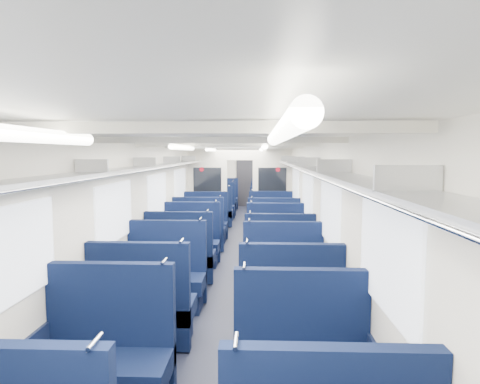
{
  "coord_description": "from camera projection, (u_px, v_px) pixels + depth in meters",
  "views": [
    {
      "loc": [
        0.45,
        -8.13,
        2.18
      ],
      "look_at": [
        -0.01,
        3.38,
        1.1
      ],
      "focal_mm": 30.98,
      "sensor_mm": 36.0,
      "label": 1
    }
  ],
  "objects": [
    {
      "name": "end_door",
      "position": [
        246.0,
        182.0,
        17.11
      ],
      "size": [
        0.75,
        0.06,
        2.0
      ],
      "primitive_type": "cube",
      "color": "black",
      "rests_on": "floor"
    },
    {
      "name": "seat_13",
      "position": [
        279.0,
        263.0,
        6.81
      ],
      "size": [
        1.13,
        0.62,
        1.26
      ],
      "color": "#0B1535",
      "rests_on": "floor"
    },
    {
      "name": "luggage_rack_right",
      "position": [
        295.0,
        164.0,
        8.08
      ],
      "size": [
        0.36,
        17.4,
        0.18
      ],
      "color": "#B2B5BA",
      "rests_on": "wall_right"
    },
    {
      "name": "seat_23",
      "position": [
        268.0,
        208.0,
        13.57
      ],
      "size": [
        1.13,
        0.62,
        1.26
      ],
      "color": "#0B1535",
      "rests_on": "floor"
    },
    {
      "name": "seat_17",
      "position": [
        273.0,
        235.0,
        9.14
      ],
      "size": [
        1.13,
        0.62,
        1.26
      ],
      "color": "#0B1535",
      "rests_on": "floor"
    },
    {
      "name": "wall_left",
      "position": [
        164.0,
        204.0,
        8.26
      ],
      "size": [
        0.02,
        18.0,
        2.35
      ],
      "primitive_type": "cube",
      "color": "beige",
      "rests_on": "floor"
    },
    {
      "name": "dado_right",
      "position": [
        303.0,
        246.0,
        8.22
      ],
      "size": [
        0.03,
        17.9,
        0.7
      ],
      "primitive_type": "cube",
      "color": "black",
      "rests_on": "floor"
    },
    {
      "name": "seat_8",
      "position": [
        143.0,
        312.0,
        4.7
      ],
      "size": [
        1.13,
        0.62,
        1.26
      ],
      "color": "#0B1535",
      "rests_on": "floor"
    },
    {
      "name": "ceiling",
      "position": [
        234.0,
        145.0,
        8.09
      ],
      "size": [
        2.8,
        18.0,
        0.01
      ],
      "primitive_type": "cube",
      "color": "white",
      "rests_on": "wall_left"
    },
    {
      "name": "seat_16",
      "position": [
        199.0,
        233.0,
        9.3
      ],
      "size": [
        1.13,
        0.62,
        1.26
      ],
      "color": "#0B1535",
      "rests_on": "floor"
    },
    {
      "name": "seat_19",
      "position": [
        271.0,
        225.0,
        10.43
      ],
      "size": [
        1.13,
        0.62,
        1.26
      ],
      "color": "#0B1535",
      "rests_on": "floor"
    },
    {
      "name": "wall_far",
      "position": [
        246.0,
        178.0,
        17.16
      ],
      "size": [
        2.8,
        0.02,
        2.35
      ],
      "primitive_type": "cube",
      "color": "beige",
      "rests_on": "floor"
    },
    {
      "name": "luggage_rack_left",
      "position": [
        172.0,
        164.0,
        8.18
      ],
      "size": [
        0.36,
        17.4,
        0.18
      ],
      "color": "#B2B5BA",
      "rests_on": "wall_left"
    },
    {
      "name": "seat_26",
      "position": [
        223.0,
        200.0,
        15.96
      ],
      "size": [
        1.13,
        0.62,
        1.26
      ],
      "color": "#0B1535",
      "rests_on": "floor"
    },
    {
      "name": "ceiling_fittings",
      "position": [
        233.0,
        148.0,
        7.84
      ],
      "size": [
        2.7,
        16.06,
        0.11
      ],
      "color": "silver",
      "rests_on": "ceiling"
    },
    {
      "name": "seat_6",
      "position": [
        106.0,
        363.0,
        3.55
      ],
      "size": [
        1.13,
        0.62,
        1.26
      ],
      "color": "#0B1535",
      "rests_on": "floor"
    },
    {
      "name": "seat_9",
      "position": [
        290.0,
        314.0,
        4.63
      ],
      "size": [
        1.13,
        0.62,
        1.26
      ],
      "color": "#0B1535",
      "rests_on": "floor"
    },
    {
      "name": "dado_left",
      "position": [
        165.0,
        244.0,
        8.33
      ],
      "size": [
        0.03,
        17.9,
        0.7
      ],
      "primitive_type": "cube",
      "color": "black",
      "rests_on": "floor"
    },
    {
      "name": "seat_14",
      "position": [
        191.0,
        245.0,
        8.1
      ],
      "size": [
        1.13,
        0.62,
        1.26
      ],
      "color": "#0B1535",
      "rests_on": "floor"
    },
    {
      "name": "seat_15",
      "position": [
        276.0,
        247.0,
        7.91
      ],
      "size": [
        1.13,
        0.62,
        1.26
      ],
      "color": "#0B1535",
      "rests_on": "floor"
    },
    {
      "name": "seat_21",
      "position": [
        269.0,
        214.0,
        12.29
      ],
      "size": [
        1.13,
        0.62,
        1.26
      ],
      "color": "#0B1535",
      "rests_on": "floor"
    },
    {
      "name": "windows",
      "position": [
        232.0,
        194.0,
        7.72
      ],
      "size": [
        2.78,
        15.6,
        0.75
      ],
      "color": "white",
      "rests_on": "wall_left"
    },
    {
      "name": "seat_12",
      "position": [
        181.0,
        259.0,
        7.03
      ],
      "size": [
        1.13,
        0.62,
        1.26
      ],
      "color": "#0B1535",
      "rests_on": "floor"
    },
    {
      "name": "seat_24",
      "position": [
        220.0,
        204.0,
        14.57
      ],
      "size": [
        1.13,
        0.62,
        1.26
      ],
      "color": "#0B1535",
      "rests_on": "floor"
    },
    {
      "name": "seat_25",
      "position": [
        267.0,
        205.0,
        14.51
      ],
      "size": [
        1.13,
        0.62,
        1.26
      ],
      "color": "#0B1535",
      "rests_on": "floor"
    },
    {
      "name": "seat_10",
      "position": [
        166.0,
        280.0,
        5.85
      ],
      "size": [
        1.13,
        0.62,
        1.26
      ],
      "color": "#0B1535",
      "rests_on": "floor"
    },
    {
      "name": "seat_18",
      "position": [
        205.0,
        226.0,
        10.31
      ],
      "size": [
        1.13,
        0.62,
        1.26
      ],
      "color": "#0B1535",
      "rests_on": "floor"
    },
    {
      "name": "wall_right",
      "position": [
        305.0,
        205.0,
        8.15
      ],
      "size": [
        0.02,
        18.0,
        2.35
      ],
      "primitive_type": "cube",
      "color": "beige",
      "rests_on": "floor"
    },
    {
      "name": "seat_7",
      "position": [
        302.0,
        375.0,
        3.35
      ],
      "size": [
        1.13,
        0.62,
        1.26
      ],
      "color": "#0B1535",
      "rests_on": "floor"
    },
    {
      "name": "seat_11",
      "position": [
        283.0,
        283.0,
        5.74
      ],
      "size": [
        1.13,
        0.62,
        1.26
      ],
      "color": "#0B1535",
      "rests_on": "floor"
    },
    {
      "name": "seat_22",
      "position": [
        218.0,
        208.0,
        13.64
      ],
      "size": [
        1.13,
        0.62,
        1.26
      ],
      "color": "#0B1535",
      "rests_on": "floor"
    },
    {
      "name": "floor",
      "position": [
        234.0,
        262.0,
        8.31
      ],
      "size": [
        2.8,
        18.0,
        0.01
      ],
      "primitive_type": "cube",
      "color": "black",
      "rests_on": "ground"
    },
    {
      "name": "bulkhead",
      "position": [
        240.0,
        188.0,
        11.19
      ],
      "size": [
        2.8,
        0.1,
        2.35
      ],
      "color": "silver",
      "rests_on": "floor"
    },
    {
      "name": "seat_27",
      "position": [
        266.0,
        200.0,
        15.86
      ],
      "size": [
        1.13,
        0.62,
        1.26
      ],
      "color": "#0B1535",
      "rests_on": "floor"
    },
    {
      "name": "seat_20",
      "position": [
        213.0,
        214.0,
        12.35
      ],
      "size": [
        1.13,
        0.62,
        1.26
      ],
      "color": "#0B1535",
      "rests_on": "floor"
    }
  ]
}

